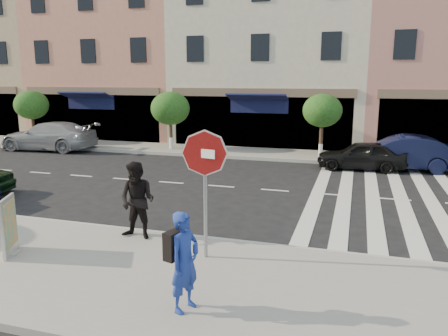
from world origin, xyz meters
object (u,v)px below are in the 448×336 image
(walker, at_px, (137,201))
(car_far_right, at_px, (400,153))
(photographer, at_px, (185,262))
(poster_board, at_px, (9,227))
(car_far_mid, at_px, (361,155))
(stop_sign, at_px, (205,167))
(car_far_left, at_px, (49,136))

(walker, distance_m, car_far_right, 12.96)
(photographer, height_order, poster_board, photographer)
(walker, distance_m, poster_board, 2.78)
(poster_board, bearing_deg, car_far_right, 30.52)
(photographer, relative_size, walker, 0.91)
(car_far_mid, bearing_deg, stop_sign, -17.83)
(car_far_left, distance_m, car_far_mid, 16.49)
(stop_sign, bearing_deg, car_far_right, 81.09)
(poster_board, distance_m, car_far_left, 15.77)
(stop_sign, distance_m, photographer, 2.45)
(car_far_left, height_order, car_far_mid, car_far_left)
(stop_sign, bearing_deg, walker, 175.39)
(car_far_left, distance_m, car_far_right, 18.08)
(walker, height_order, car_far_left, walker)
(car_far_right, bearing_deg, poster_board, -36.73)
(stop_sign, relative_size, photographer, 1.63)
(car_far_left, bearing_deg, walker, 42.97)
(car_far_right, bearing_deg, stop_sign, -24.16)
(car_far_left, height_order, car_far_right, car_far_left)
(photographer, relative_size, car_far_right, 0.37)
(stop_sign, distance_m, poster_board, 4.45)
(stop_sign, distance_m, car_far_right, 12.73)
(poster_board, xyz_separation_m, car_far_left, (-9.21, 12.80, 0.01))
(car_far_left, bearing_deg, poster_board, 32.96)
(poster_board, height_order, car_far_mid, poster_board)
(walker, xyz_separation_m, car_far_right, (6.69, 11.10, -0.32))
(car_far_left, bearing_deg, photographer, 41.94)
(car_far_mid, bearing_deg, photographer, -13.78)
(stop_sign, height_order, photographer, stop_sign)
(photographer, xyz_separation_m, car_far_right, (4.37, 13.85, -0.23))
(car_far_mid, relative_size, car_far_right, 0.81)
(walker, height_order, car_far_mid, walker)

